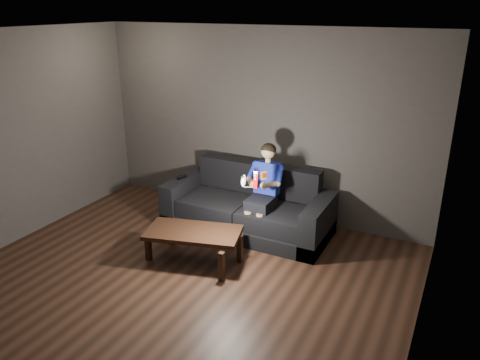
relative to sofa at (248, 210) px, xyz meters
The scene contains 10 objects.
floor 1.90m from the sofa, 93.50° to the right, with size 5.00×5.00×0.00m, color black.
back_wall 1.24m from the sofa, 100.35° to the left, with size 5.00×0.04×2.70m, color #403B37.
right_wall 3.21m from the sofa, 38.13° to the right, with size 0.04×5.00×2.70m, color #403B37.
ceiling 3.06m from the sofa, 93.50° to the right, with size 5.00×5.00×0.02m, color silver.
sofa is the anchor object (origin of this frame).
child 0.53m from the sofa, 12.93° to the right, with size 0.48×0.59×1.17m.
wii_remote_red 0.93m from the sofa, 55.88° to the right, with size 0.06×0.09×0.21m.
nunchuk_white 0.84m from the sofa, 70.72° to the right, with size 0.07×0.10×0.16m.
wii_remote_black 1.08m from the sofa, behind, with size 0.07×0.17×0.03m.
coffee_table 1.10m from the sofa, 101.33° to the right, with size 1.24×0.84×0.41m.
Camera 1 is at (2.67, -3.43, 2.97)m, focal length 35.00 mm.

